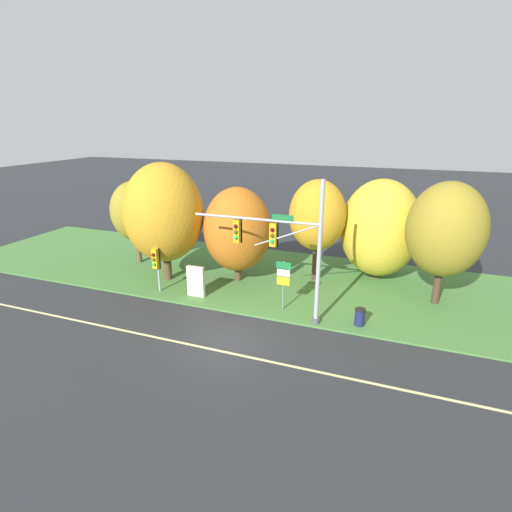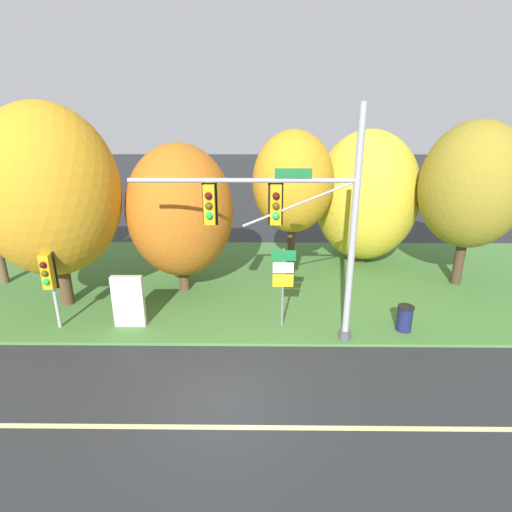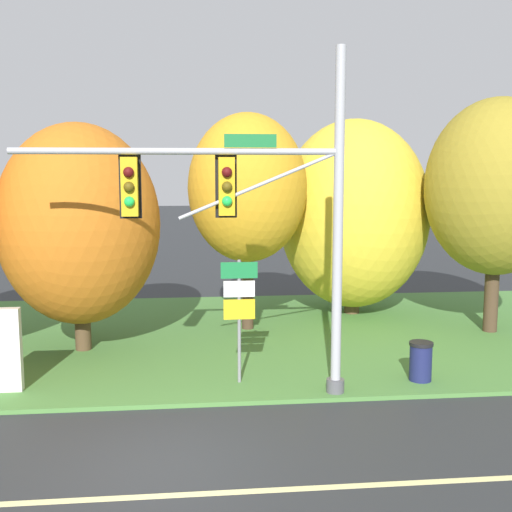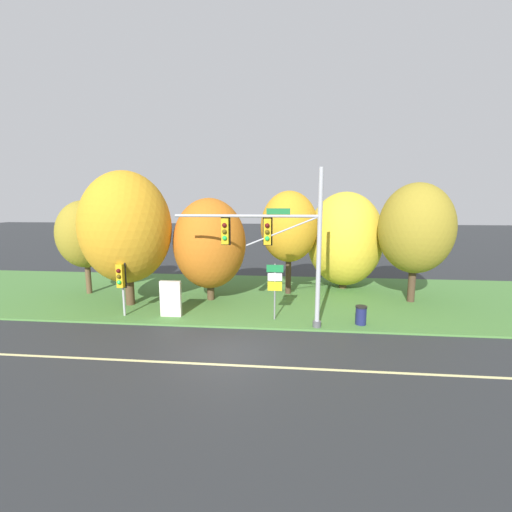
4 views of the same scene
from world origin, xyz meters
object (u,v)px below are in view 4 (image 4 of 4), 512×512
at_px(traffic_signal_mast, 280,241).
at_px(info_kiosk, 171,299).
at_px(tree_left_of_mast, 126,228).
at_px(tree_nearest_road, 85,234).
at_px(tree_right_far, 416,229).
at_px(tree_tall_centre, 345,239).
at_px(route_sign_post, 275,283).
at_px(pedestrian_signal_near_kerb, 121,279).
at_px(tree_behind_signpost, 210,244).
at_px(tree_mid_verge, 289,227).
at_px(trash_bin, 361,315).

bearing_deg(traffic_signal_mast, info_kiosk, 171.58).
relative_size(tree_left_of_mast, info_kiosk, 4.06).
bearing_deg(tree_nearest_road, tree_right_far, 0.32).
bearing_deg(tree_tall_centre, route_sign_post, -122.83).
xyz_separation_m(pedestrian_signal_near_kerb, tree_nearest_road, (-4.46, 4.24, 1.84)).
height_order(route_sign_post, tree_nearest_road, tree_nearest_road).
bearing_deg(traffic_signal_mast, tree_behind_signpost, 136.50).
bearing_deg(route_sign_post, tree_tall_centre, 57.17).
xyz_separation_m(tree_behind_signpost, tree_mid_verge, (4.75, 1.89, 0.90)).
distance_m(traffic_signal_mast, tree_behind_signpost, 6.01).
xyz_separation_m(traffic_signal_mast, trash_bin, (4.02, 0.59, -3.69)).
distance_m(tree_mid_verge, tree_right_far, 7.49).
xyz_separation_m(tree_left_of_mast, tree_tall_centre, (13.03, 5.18, -1.08)).
bearing_deg(tree_left_of_mast, tree_right_far, 7.68).
relative_size(tree_left_of_mast, tree_mid_verge, 1.16).
relative_size(traffic_signal_mast, tree_mid_verge, 1.13).
bearing_deg(tree_behind_signpost, info_kiosk, -112.73).
relative_size(tree_nearest_road, info_kiosk, 3.19).
bearing_deg(tree_tall_centre, tree_left_of_mast, -158.32).
bearing_deg(info_kiosk, tree_left_of_mast, 150.01).
xyz_separation_m(tree_behind_signpost, trash_bin, (8.35, -3.52, -3.01)).
height_order(pedestrian_signal_near_kerb, tree_mid_verge, tree_mid_verge).
bearing_deg(tree_right_far, tree_mid_verge, 171.42).
bearing_deg(tree_behind_signpost, traffic_signal_mast, -43.50).
bearing_deg(tree_nearest_road, info_kiosk, -29.41).
bearing_deg(tree_right_far, tree_nearest_road, -179.68).
height_order(tree_right_far, info_kiosk, tree_right_far).
distance_m(tree_behind_signpost, trash_bin, 9.55).
height_order(tree_behind_signpost, trash_bin, tree_behind_signpost).
bearing_deg(trash_bin, traffic_signal_mast, -171.67).
distance_m(traffic_signal_mast, pedestrian_signal_near_kerb, 8.49).
height_order(tree_nearest_road, info_kiosk, tree_nearest_road).
bearing_deg(tree_behind_signpost, route_sign_post, -38.20).
xyz_separation_m(tree_left_of_mast, tree_right_far, (16.64, 2.24, -0.10)).
relative_size(tree_mid_verge, info_kiosk, 3.51).
height_order(tree_nearest_road, trash_bin, tree_nearest_road).
bearing_deg(route_sign_post, trash_bin, -4.15).
bearing_deg(tree_nearest_road, tree_behind_signpost, -4.52).
relative_size(pedestrian_signal_near_kerb, info_kiosk, 1.51).
bearing_deg(tree_behind_signpost, pedestrian_signal_near_kerb, -137.28).
distance_m(route_sign_post, tree_right_far, 9.35).
bearing_deg(tree_mid_verge, traffic_signal_mast, -93.94).
xyz_separation_m(tree_behind_signpost, info_kiosk, (-1.37, -3.27, -2.53)).
xyz_separation_m(tree_right_far, trash_bin, (-3.81, -4.29, -3.94)).
distance_m(route_sign_post, trash_bin, 4.51).
bearing_deg(trash_bin, tree_behind_signpost, 157.12).
relative_size(pedestrian_signal_near_kerb, tree_tall_centre, 0.43).
bearing_deg(pedestrian_signal_near_kerb, route_sign_post, 2.63).
distance_m(tree_nearest_road, tree_right_far, 20.50).
distance_m(pedestrian_signal_near_kerb, tree_behind_signpost, 5.47).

